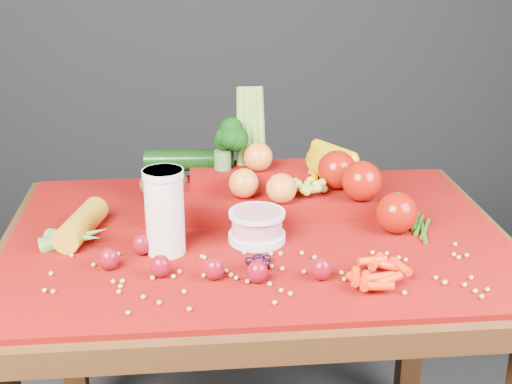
{
  "coord_description": "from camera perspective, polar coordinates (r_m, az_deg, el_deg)",
  "views": [
    {
      "loc": [
        -0.13,
        -1.39,
        1.4
      ],
      "look_at": [
        0.0,
        0.02,
        0.85
      ],
      "focal_mm": 50.0,
      "sensor_mm": 36.0,
      "label": 1
    }
  ],
  "objects": [
    {
      "name": "yogurt_bowl",
      "position": [
        1.49,
        0.07,
        -2.67
      ],
      "size": [
        0.12,
        0.12,
        0.07
      ],
      "rotation": [
        0.0,
        0.0,
        -0.27
      ],
      "color": "silver",
      "rests_on": "red_cloth"
    },
    {
      "name": "potato",
      "position": [
        1.72,
        -7.32,
        0.66
      ],
      "size": [
        0.12,
        0.09,
        0.08
      ],
      "primitive_type": "ellipsoid",
      "color": "brown",
      "rests_on": "red_cloth"
    },
    {
      "name": "dark_grape_cluster",
      "position": [
        1.39,
        0.45,
        -5.57
      ],
      "size": [
        0.06,
        0.05,
        0.03
      ],
      "primitive_type": null,
      "color": "black",
      "rests_on": "red_cloth"
    },
    {
      "name": "green_bean_pile",
      "position": [
        1.6,
        13.23,
        -2.72
      ],
      "size": [
        0.14,
        0.12,
        0.01
      ],
      "primitive_type": null,
      "color": "#285513",
      "rests_on": "red_cloth"
    },
    {
      "name": "table",
      "position": [
        1.58,
        0.07,
        -6.85
      ],
      "size": [
        1.1,
        0.8,
        0.75
      ],
      "color": "#391D0D",
      "rests_on": "ground"
    },
    {
      "name": "red_cloth",
      "position": [
        1.54,
        0.07,
        -3.53
      ],
      "size": [
        1.05,
        0.75,
        0.01
      ],
      "primitive_type": "cube",
      "color": "#7D0409",
      "rests_on": "table"
    },
    {
      "name": "strawberry_scatter",
      "position": [
        1.36,
        -4.56,
        -5.56
      ],
      "size": [
        0.44,
        0.18,
        0.05
      ],
      "color": "maroon",
      "rests_on": "red_cloth"
    },
    {
      "name": "soybean_scatter",
      "position": [
        1.36,
        0.88,
        -6.63
      ],
      "size": [
        0.84,
        0.24,
        0.01
      ],
      "primitive_type": null,
      "color": "tan",
      "rests_on": "red_cloth"
    },
    {
      "name": "baby_carrot_pile",
      "position": [
        1.35,
        9.94,
        -6.54
      ],
      "size": [
        0.17,
        0.18,
        0.03
      ],
      "primitive_type": null,
      "color": "red",
      "rests_on": "red_cloth"
    },
    {
      "name": "produce_mound",
      "position": [
        1.66,
        1.61,
        0.75
      ],
      "size": [
        0.59,
        0.36,
        0.27
      ],
      "color": "#7D0409",
      "rests_on": "red_cloth"
    },
    {
      "name": "milk_glass",
      "position": [
        1.43,
        -7.33,
        -1.34
      ],
      "size": [
        0.08,
        0.08,
        0.18
      ],
      "rotation": [
        0.0,
        0.0,
        -0.08
      ],
      "color": "silver",
      "rests_on": "red_cloth"
    },
    {
      "name": "corn_ear",
      "position": [
        1.53,
        -14.14,
        -3.24
      ],
      "size": [
        0.22,
        0.25,
        0.06
      ],
      "rotation": [
        0.0,
        0.0,
        1.33
      ],
      "color": "gold",
      "rests_on": "red_cloth"
    }
  ]
}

